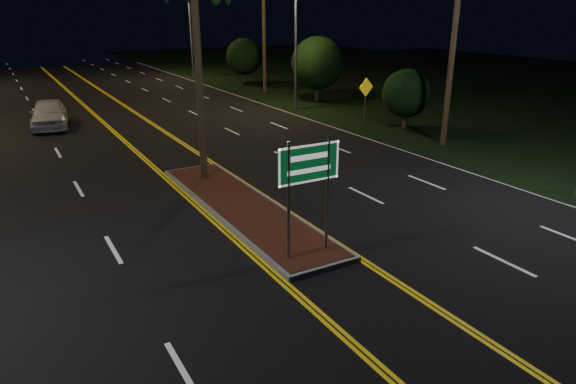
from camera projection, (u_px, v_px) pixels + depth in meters
ground at (372, 306)px, 11.75m from camera, size 120.00×120.00×0.00m
grass_right at (460, 85)px, 46.23m from camera, size 40.00×110.00×0.01m
median_island at (242, 207)px, 17.43m from camera, size 2.25×10.25×0.17m
highway_sign at (309, 174)px, 13.22m from camera, size 1.80×0.08×3.20m
streetlight_right_mid at (291, 22)px, 32.78m from camera, size 1.91×0.44×9.00m
streetlight_right_far at (186, 18)px, 49.12m from camera, size 1.91×0.44×9.00m
shrub_near at (406, 93)px, 28.85m from camera, size 2.70×2.70×3.30m
shrub_mid at (317, 63)px, 36.99m from camera, size 3.78×3.78×4.62m
shrub_far at (244, 56)px, 46.83m from camera, size 3.24×3.24×3.96m
car_near at (48, 111)px, 29.23m from camera, size 3.12×5.82×1.85m
warning_sign at (366, 93)px, 30.33m from camera, size 1.10×0.14×2.64m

